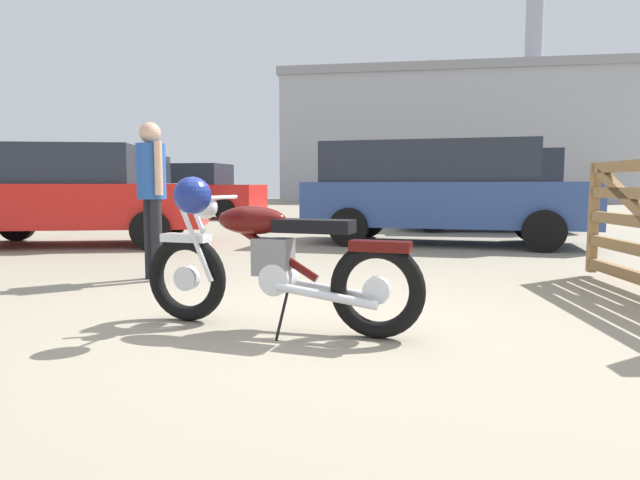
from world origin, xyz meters
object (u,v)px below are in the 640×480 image
Objects in this scene: silver_sedan_mid at (77,196)px; blue_hatchback_right at (111,189)px; red_hatchback_near at (489,189)px; vintage_motorcycle at (267,259)px; dark_sedan_left at (195,191)px; pale_sedan_back at (439,189)px; bystander at (151,184)px.

blue_hatchback_right is (-1.82, 5.02, 0.08)m from silver_sedan_mid.
vintage_motorcycle is at bearing 73.05° from red_hatchback_near.
dark_sedan_left is at bearing -119.85° from blue_hatchback_right.
pale_sedan_back is at bearing 67.30° from red_hatchback_near.
silver_sedan_mid is 5.34m from blue_hatchback_right.
dark_sedan_left is (-8.10, 4.21, -0.08)m from red_hatchback_near.
vintage_motorcycle is 2.53m from bystander.
dark_sedan_left is (-6.63, 7.19, -0.10)m from pale_sedan_back.
bystander is at bearing 58.49° from red_hatchback_near.
bystander is 0.41× the size of blue_hatchback_right.
red_hatchback_near is 0.99× the size of blue_hatchback_right.
vintage_motorcycle is 0.47× the size of dark_sedan_left.
blue_hatchback_right is at bearing -45.34° from vintage_motorcycle.
bystander is 11.66m from dark_sedan_left.
red_hatchback_near is (7.57, 3.74, 0.08)m from silver_sedan_mid.
vintage_motorcycle is 6.67m from silver_sedan_mid.
red_hatchback_near is at bearing 14.98° from silver_sedan_mid.
pale_sedan_back is at bearing -4.13° from silver_sedan_mid.
blue_hatchback_right is (-6.03, 10.18, 0.43)m from vintage_motorcycle.
pale_sedan_back is (1.89, 5.94, 0.45)m from vintage_motorcycle.
red_hatchback_near is at bearing 166.06° from blue_hatchback_right.
vintage_motorcycle is at bearing -97.61° from pale_sedan_back.
blue_hatchback_right reaches higher than bystander.
silver_sedan_mid is (-4.20, 5.17, 0.34)m from vintage_motorcycle.
pale_sedan_back is (3.47, 4.03, -0.08)m from bystander.
red_hatchback_near is 0.81× the size of pale_sedan_back.
blue_hatchback_right is at bearing 74.04° from dark_sedan_left.
blue_hatchback_right reaches higher than silver_sedan_mid.
silver_sedan_mid is at bearing 30.05° from red_hatchback_near.
red_hatchback_near is 9.48m from blue_hatchback_right.
bystander is at bearing 111.99° from blue_hatchback_right.
silver_sedan_mid is at bearing 101.52° from dark_sedan_left.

